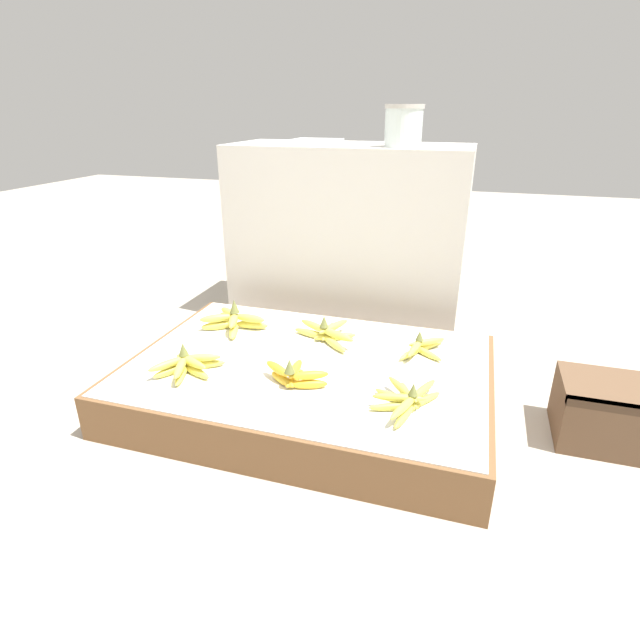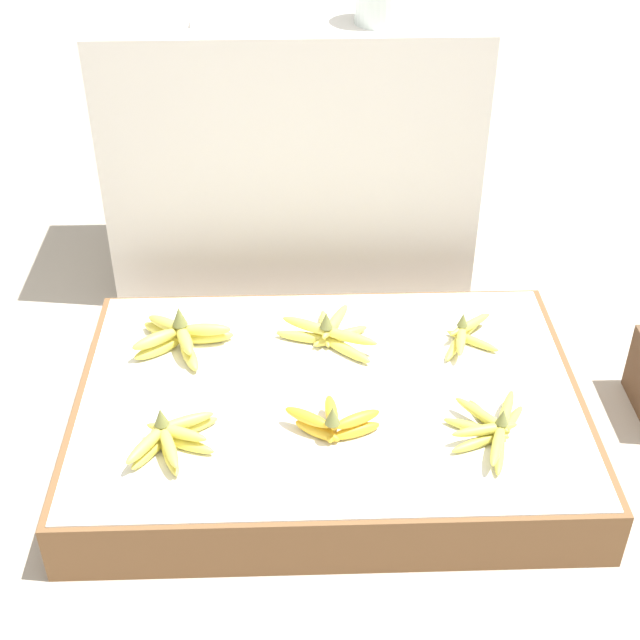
# 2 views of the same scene
# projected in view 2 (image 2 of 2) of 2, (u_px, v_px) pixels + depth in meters

# --- Properties ---
(ground_plane) EXTENTS (10.00, 10.00, 0.00)m
(ground_plane) POSITION_uv_depth(u_px,v_px,m) (329.00, 438.00, 2.17)
(ground_plane) COLOR #A89E8E
(display_platform) EXTENTS (1.18, 0.82, 0.15)m
(display_platform) POSITION_uv_depth(u_px,v_px,m) (329.00, 414.00, 2.13)
(display_platform) COLOR brown
(display_platform) RESTS_ON ground_plane
(back_vendor_table) EXTENTS (1.04, 0.46, 0.79)m
(back_vendor_table) POSITION_uv_depth(u_px,v_px,m) (292.00, 149.00, 2.60)
(back_vendor_table) COLOR beige
(back_vendor_table) RESTS_ON ground_plane
(banana_bunch_front_left) EXTENTS (0.19, 0.20, 0.10)m
(banana_bunch_front_left) POSITION_uv_depth(u_px,v_px,m) (171.00, 438.00, 1.90)
(banana_bunch_front_left) COLOR #DBCC4C
(banana_bunch_front_left) RESTS_ON display_platform
(banana_bunch_front_midleft) EXTENTS (0.22, 0.13, 0.10)m
(banana_bunch_front_midleft) POSITION_uv_depth(u_px,v_px,m) (334.00, 422.00, 1.94)
(banana_bunch_front_midleft) COLOR gold
(banana_bunch_front_midleft) RESTS_ON display_platform
(banana_bunch_front_midright) EXTENTS (0.20, 0.25, 0.08)m
(banana_bunch_front_midright) POSITION_uv_depth(u_px,v_px,m) (492.00, 429.00, 1.94)
(banana_bunch_front_midright) COLOR gold
(banana_bunch_front_midright) RESTS_ON display_platform
(banana_bunch_middle_left) EXTENTS (0.25, 0.21, 0.11)m
(banana_bunch_middle_left) POSITION_uv_depth(u_px,v_px,m) (179.00, 337.00, 2.19)
(banana_bunch_middle_left) COLOR #DBCC4C
(banana_bunch_middle_left) RESTS_ON display_platform
(banana_bunch_middle_midleft) EXTENTS (0.26, 0.23, 0.10)m
(banana_bunch_middle_midleft) POSITION_uv_depth(u_px,v_px,m) (330.00, 333.00, 2.22)
(banana_bunch_middle_midleft) COLOR #DBCC4C
(banana_bunch_middle_midleft) RESTS_ON display_platform
(banana_bunch_middle_midright) EXTENTS (0.15, 0.21, 0.08)m
(banana_bunch_middle_midright) POSITION_uv_depth(u_px,v_px,m) (466.00, 334.00, 2.22)
(banana_bunch_middle_midright) COLOR #DBCC4C
(banana_bunch_middle_midright) RESTS_ON display_platform
(foam_tray_white) EXTENTS (0.20, 0.22, 0.02)m
(foam_tray_white) POSITION_uv_depth(u_px,v_px,m) (232.00, 12.00, 2.34)
(foam_tray_white) COLOR white
(foam_tray_white) RESTS_ON back_vendor_table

